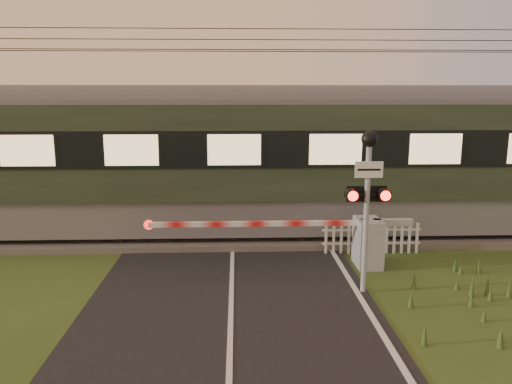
{
  "coord_description": "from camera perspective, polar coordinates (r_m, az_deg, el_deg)",
  "views": [
    {
      "loc": [
        0.15,
        -8.29,
        4.3
      ],
      "look_at": [
        0.58,
        3.2,
        2.01
      ],
      "focal_mm": 35.0,
      "sensor_mm": 36.0,
      "label": 1
    }
  ],
  "objects": [
    {
      "name": "ground",
      "position": [
        9.34,
        -2.96,
        -16.18
      ],
      "size": [
        160.0,
        160.0,
        0.0
      ],
      "primitive_type": "plane",
      "color": "#30491C",
      "rests_on": "ground"
    },
    {
      "name": "road",
      "position": [
        9.13,
        -2.87,
        -16.79
      ],
      "size": [
        6.0,
        140.0,
        0.03
      ],
      "color": "black",
      "rests_on": "ground"
    },
    {
      "name": "track_bed",
      "position": [
        15.39,
        -2.65,
        -4.75
      ],
      "size": [
        140.0,
        3.4,
        0.39
      ],
      "color": "#47423D",
      "rests_on": "ground"
    },
    {
      "name": "overhead_wires",
      "position": [
        14.86,
        -2.86,
        16.73
      ],
      "size": [
        120.0,
        0.62,
        0.62
      ],
      "color": "black",
      "rests_on": "ground"
    },
    {
      "name": "boom_gate",
      "position": [
        12.85,
        11.53,
        -5.39
      ],
      "size": [
        6.69,
        0.93,
        1.24
      ],
      "color": "gray",
      "rests_on": "ground"
    },
    {
      "name": "crossing_signal",
      "position": [
        10.76,
        12.64,
        0.97
      ],
      "size": [
        0.9,
        0.36,
        3.54
      ],
      "color": "gray",
      "rests_on": "ground"
    },
    {
      "name": "picket_fence",
      "position": [
        13.94,
        13.08,
        -5.17
      ],
      "size": [
        2.7,
        0.07,
        0.85
      ],
      "color": "silver",
      "rests_on": "ground"
    }
  ]
}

